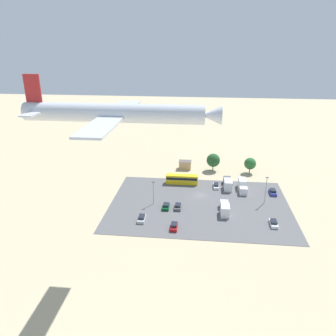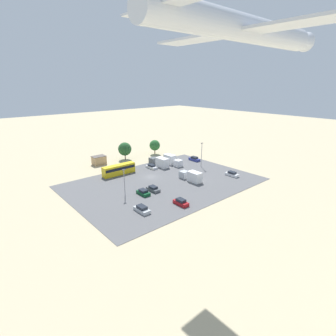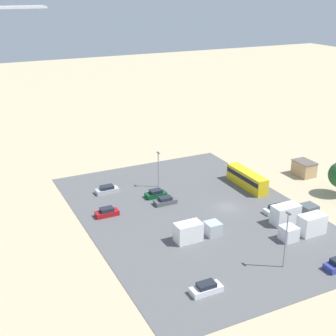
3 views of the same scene
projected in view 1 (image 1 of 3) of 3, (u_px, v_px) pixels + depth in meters
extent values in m
plane|color=tan|center=(200.00, 195.00, 108.02)|extent=(400.00, 400.00, 0.00)
cube|color=#565659|center=(199.00, 205.00, 101.85)|extent=(55.29, 39.04, 0.08)
cube|color=tan|center=(185.00, 165.00, 129.86)|extent=(4.63, 3.30, 3.12)
cube|color=#59514C|center=(185.00, 161.00, 129.27)|extent=(4.87, 3.54, 0.12)
cube|color=gold|center=(182.00, 179.00, 116.16)|extent=(11.24, 2.48, 3.31)
cube|color=black|center=(182.00, 178.00, 115.94)|extent=(10.79, 2.52, 0.93)
cube|color=#0C4723|center=(166.00, 207.00, 99.57)|extent=(1.98, 4.09, 0.85)
cube|color=#1E232D|center=(166.00, 205.00, 99.30)|extent=(1.67, 2.29, 0.63)
cube|color=#4C5156|center=(178.00, 207.00, 99.49)|extent=(1.95, 4.20, 0.81)
cube|color=#1E232D|center=(178.00, 205.00, 99.23)|extent=(1.64, 2.35, 0.60)
cube|color=#ADB2B7|center=(142.00, 219.00, 92.86)|extent=(1.95, 4.53, 0.86)
cube|color=#1E232D|center=(142.00, 217.00, 92.59)|extent=(1.64, 2.54, 0.63)
cube|color=maroon|center=(174.00, 227.00, 88.86)|extent=(1.83, 4.17, 0.90)
cube|color=#1E232D|center=(174.00, 224.00, 88.57)|extent=(1.54, 2.34, 0.66)
cube|color=navy|center=(273.00, 193.00, 108.81)|extent=(1.98, 4.55, 0.93)
cube|color=#1E232D|center=(273.00, 190.00, 108.52)|extent=(1.67, 2.55, 0.69)
cube|color=silver|center=(273.00, 224.00, 90.40)|extent=(1.84, 4.42, 0.86)
cube|color=#1E232D|center=(274.00, 221.00, 90.12)|extent=(1.54, 2.48, 0.63)
cube|color=silver|center=(216.00, 186.00, 113.65)|extent=(1.87, 4.69, 0.81)
cube|color=#1E232D|center=(216.00, 184.00, 113.40)|extent=(1.57, 2.63, 0.60)
cube|color=#ADB2B7|center=(224.00, 204.00, 99.69)|extent=(2.48, 2.44, 2.20)
cube|color=white|center=(225.00, 210.00, 95.26)|extent=(2.48, 4.33, 3.14)
cube|color=silver|center=(243.00, 191.00, 108.34)|extent=(2.49, 2.51, 2.37)
cube|color=white|center=(242.00, 184.00, 112.55)|extent=(2.49, 4.47, 3.38)
cube|color=#4C5156|center=(227.00, 180.00, 116.61)|extent=(2.58, 2.72, 2.33)
cube|color=white|center=(228.00, 185.00, 111.67)|extent=(2.58, 4.84, 3.33)
cylinder|color=brown|center=(213.00, 168.00, 128.43)|extent=(0.36, 0.36, 2.27)
sphere|color=#235128|center=(213.00, 160.00, 127.30)|extent=(5.21, 5.21, 5.21)
cylinder|color=brown|center=(249.00, 170.00, 125.94)|extent=(0.36, 0.36, 2.16)
sphere|color=#28602D|center=(250.00, 164.00, 124.93)|extent=(4.48, 4.48, 4.48)
cylinder|color=gray|center=(266.00, 191.00, 101.26)|extent=(0.20, 0.20, 8.55)
cube|color=#4C4C51|center=(267.00, 177.00, 99.63)|extent=(0.90, 0.28, 0.20)
cylinder|color=gray|center=(153.00, 193.00, 101.16)|extent=(0.20, 0.20, 7.22)
cube|color=#4C4C51|center=(153.00, 182.00, 99.77)|extent=(0.90, 0.28, 0.20)
cylinder|color=silver|center=(113.00, 113.00, 57.97)|extent=(32.53, 3.40, 3.37)
cone|color=silver|center=(211.00, 115.00, 56.29)|extent=(3.72, 3.21, 3.21)
cube|color=silver|center=(113.00, 116.00, 58.16)|extent=(4.58, 29.28, 0.36)
cube|color=silver|center=(39.00, 110.00, 59.24)|extent=(2.29, 10.41, 0.24)
cube|color=#B22323|center=(33.00, 89.00, 57.92)|extent=(2.93, 0.28, 5.20)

